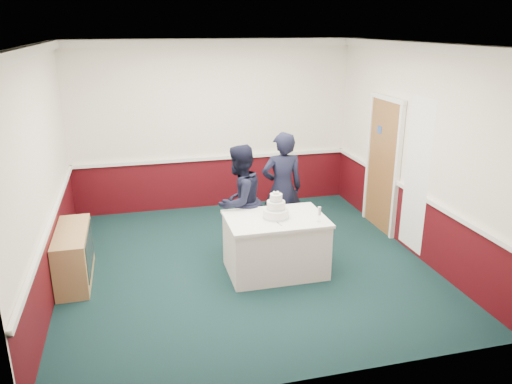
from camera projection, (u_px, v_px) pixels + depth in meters
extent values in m
plane|color=#132E30|center=(246.00, 264.00, 7.06)|extent=(5.00, 5.00, 0.00)
cube|color=white|center=(214.00, 126.00, 8.85)|extent=(5.00, 0.05, 3.00)
cube|color=white|center=(45.00, 175.00, 6.00)|extent=(0.05, 5.00, 3.00)
cube|color=white|center=(413.00, 151.00, 7.15)|extent=(0.05, 5.00, 3.00)
cube|color=white|center=(244.00, 45.00, 6.11)|extent=(5.00, 5.00, 0.05)
cube|color=#42080E|center=(215.00, 183.00, 9.19)|extent=(5.00, 0.02, 0.90)
cube|color=white|center=(214.00, 158.00, 9.03)|extent=(4.98, 0.05, 0.06)
cube|color=white|center=(211.00, 43.00, 8.38)|extent=(5.00, 0.08, 0.12)
cube|color=olive|center=(383.00, 166.00, 8.03)|extent=(0.05, 0.90, 2.10)
cube|color=#234799|center=(379.00, 130.00, 7.98)|extent=(0.01, 0.12, 0.12)
cube|color=white|center=(416.00, 176.00, 7.01)|extent=(0.02, 0.60, 2.20)
cube|color=#AB7C53|center=(74.00, 255.00, 6.52)|extent=(0.40, 1.20, 0.70)
cube|color=black|center=(90.00, 250.00, 6.56)|extent=(0.01, 1.00, 0.50)
cube|color=white|center=(275.00, 246.00, 6.74)|extent=(1.28, 0.88, 0.76)
cube|color=white|center=(276.00, 219.00, 6.61)|extent=(1.32, 0.92, 0.04)
cylinder|color=white|center=(276.00, 213.00, 6.59)|extent=(0.34, 0.34, 0.12)
cylinder|color=#B9BEC5|center=(276.00, 217.00, 6.60)|extent=(0.35, 0.35, 0.03)
cylinder|color=white|center=(276.00, 205.00, 6.55)|extent=(0.24, 0.24, 0.11)
cylinder|color=#B9BEC5|center=(276.00, 208.00, 6.57)|extent=(0.25, 0.25, 0.02)
cylinder|color=white|center=(276.00, 198.00, 6.52)|extent=(0.16, 0.16, 0.10)
cylinder|color=#B9BEC5|center=(276.00, 200.00, 6.53)|extent=(0.17, 0.17, 0.02)
sphere|color=#EDE5C9|center=(276.00, 193.00, 6.50)|extent=(0.03, 0.03, 0.03)
sphere|color=#EDE5C9|center=(278.00, 192.00, 6.52)|extent=(0.03, 0.03, 0.03)
sphere|color=#EDE5C9|center=(274.00, 192.00, 6.52)|extent=(0.03, 0.03, 0.03)
sphere|color=#EDE5C9|center=(278.00, 193.00, 6.48)|extent=(0.03, 0.03, 0.03)
sphere|color=#EDE5C9|center=(274.00, 193.00, 6.48)|extent=(0.03, 0.03, 0.03)
cube|color=silver|center=(278.00, 223.00, 6.42)|extent=(0.05, 0.22, 0.00)
cylinder|color=silver|center=(319.00, 222.00, 6.47)|extent=(0.05, 0.05, 0.01)
cylinder|color=silver|center=(319.00, 218.00, 6.45)|extent=(0.01, 0.01, 0.09)
cylinder|color=silver|center=(319.00, 211.00, 6.42)|extent=(0.04, 0.04, 0.11)
imported|color=black|center=(239.00, 202.00, 7.10)|extent=(1.02, 0.99, 1.65)
imported|color=black|center=(282.00, 189.00, 7.52)|extent=(0.64, 0.43, 1.74)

